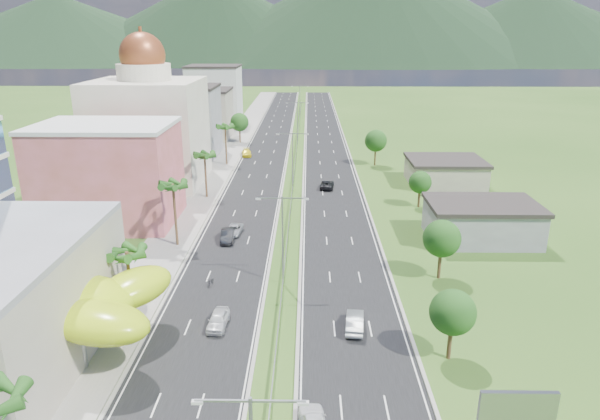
{
  "coord_description": "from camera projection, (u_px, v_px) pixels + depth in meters",
  "views": [
    {
      "loc": [
        2.9,
        -47.77,
        28.8
      ],
      "look_at": [
        1.91,
        17.12,
        7.0
      ],
      "focal_mm": 32.0,
      "sensor_mm": 36.0,
      "label": 1
    }
  ],
  "objects": [
    {
      "name": "car_dark_left",
      "position": [
        227.0,
        235.0,
        76.88
      ],
      "size": [
        2.06,
        5.09,
        1.64
      ],
      "primitive_type": "imported",
      "rotation": [
        0.0,
        0.0,
        0.06
      ],
      "color": "black",
      "rests_on": "road_left"
    },
    {
      "name": "palm_tree_e",
      "position": [
        225.0,
        128.0,
        118.42
      ],
      "size": [
        3.6,
        3.6,
        9.4
      ],
      "color": "#47301C",
      "rests_on": "ground"
    },
    {
      "name": "palm_tree_c",
      "position": [
        173.0,
        188.0,
        72.87
      ],
      "size": [
        3.6,
        3.6,
        9.6
      ],
      "color": "#47301C",
      "rests_on": "ground"
    },
    {
      "name": "car_silver_right",
      "position": [
        355.0,
        322.0,
        54.09
      ],
      "size": [
        2.23,
        5.1,
        1.63
      ],
      "primitive_type": "imported",
      "rotation": [
        0.0,
        0.0,
        3.04
      ],
      "color": "#A2A5A9",
      "rests_on": "road_right"
    },
    {
      "name": "palm_tree_b",
      "position": [
        127.0,
        256.0,
        54.37
      ],
      "size": [
        3.6,
        3.6,
        8.1
      ],
      "color": "#47301C",
      "rests_on": "ground"
    },
    {
      "name": "palm_tree_d",
      "position": [
        205.0,
        157.0,
        94.97
      ],
      "size": [
        3.6,
        3.6,
        8.6
      ],
      "color": "#47301C",
      "rests_on": "ground"
    },
    {
      "name": "road_left",
      "position": [
        268.0,
        147.0,
        139.9
      ],
      "size": [
        11.0,
        260.0,
        0.04
      ],
      "primitive_type": "cube",
      "color": "black",
      "rests_on": "ground"
    },
    {
      "name": "domed_building",
      "position": [
        149.0,
        126.0,
        103.42
      ],
      "size": [
        20.0,
        20.0,
        28.7
      ],
      "color": "beige",
      "rests_on": "ground"
    },
    {
      "name": "car_yellow_far_left",
      "position": [
        247.0,
        153.0,
        129.1
      ],
      "size": [
        2.89,
        5.53,
        1.53
      ],
      "primitive_type": "imported",
      "rotation": [
        0.0,
        0.0,
        0.15
      ],
      "color": "yellow",
      "rests_on": "road_left"
    },
    {
      "name": "mountain_ridge",
      "position": [
        372.0,
        65.0,
        480.15
      ],
      "size": [
        860.0,
        140.0,
        90.0
      ],
      "primitive_type": null,
      "color": "black",
      "rests_on": "ground"
    },
    {
      "name": "billboard",
      "position": [
        517.0,
        414.0,
        35.78
      ],
      "size": [
        5.2,
        0.35,
        6.2
      ],
      "color": "gray",
      "rests_on": "ground"
    },
    {
      "name": "car_dark_far_right",
      "position": [
        327.0,
        184.0,
        102.66
      ],
      "size": [
        2.96,
        5.46,
        1.45
      ],
      "primitive_type": "imported",
      "rotation": [
        0.0,
        0.0,
        3.03
      ],
      "color": "black",
      "rests_on": "road_right"
    },
    {
      "name": "leafy_tree_rd",
      "position": [
        376.0,
        141.0,
        118.81
      ],
      "size": [
        4.9,
        4.9,
        8.05
      ],
      "color": "#47301C",
      "rests_on": "ground"
    },
    {
      "name": "streetlight_median_b",
      "position": [
        283.0,
        232.0,
        61.83
      ],
      "size": [
        6.04,
        0.25,
        11.0
      ],
      "color": "gray",
      "rests_on": "ground"
    },
    {
      "name": "car_silver_mid_left",
      "position": [
        234.0,
        230.0,
        79.55
      ],
      "size": [
        2.6,
        4.85,
        1.3
      ],
      "primitive_type": "imported",
      "rotation": [
        0.0,
        0.0,
        -0.1
      ],
      "color": "#9A9DA1",
      "rests_on": "road_left"
    },
    {
      "name": "midrise_grey",
      "position": [
        184.0,
        122.0,
        128.17
      ],
      "size": [
        16.0,
        15.0,
        16.0
      ],
      "primitive_type": "cube",
      "color": "gray",
      "rests_on": "ground"
    },
    {
      "name": "car_white_near_left",
      "position": [
        218.0,
        320.0,
        54.55
      ],
      "size": [
        2.06,
        4.62,
        1.54
      ],
      "primitive_type": "imported",
      "rotation": [
        0.0,
        0.0,
        -0.05
      ],
      "color": "silver",
      "rests_on": "road_left"
    },
    {
      "name": "leafy_tree_rc",
      "position": [
        420.0,
        182.0,
        90.7
      ],
      "size": [
        3.85,
        3.85,
        6.33
      ],
      "color": "#47301C",
      "rests_on": "ground"
    },
    {
      "name": "ground",
      "position": [
        279.0,
        328.0,
        54.5
      ],
      "size": [
        500.0,
        500.0,
        0.0
      ],
      "primitive_type": "plane",
      "color": "#2D5119",
      "rests_on": "ground"
    },
    {
      "name": "shed_near",
      "position": [
        482.0,
        223.0,
        76.99
      ],
      "size": [
        15.0,
        10.0,
        5.0
      ],
      "primitive_type": "cube",
      "color": "gray",
      "rests_on": "ground"
    },
    {
      "name": "leafy_tree_ra",
      "position": [
        453.0,
        312.0,
        48.0
      ],
      "size": [
        4.2,
        4.2,
        6.9
      ],
      "color": "#47301C",
      "rests_on": "ground"
    },
    {
      "name": "shed_far",
      "position": [
        445.0,
        173.0,
        105.49
      ],
      "size": [
        14.0,
        12.0,
        4.4
      ],
      "primitive_type": "cube",
      "color": "#A19484",
      "rests_on": "ground"
    },
    {
      "name": "streetlight_median_d",
      "position": [
        297.0,
        118.0,
        142.39
      ],
      "size": [
        6.04,
        0.25,
        11.0
      ],
      "color": "gray",
      "rests_on": "ground"
    },
    {
      "name": "sidewalk_left",
      "position": [
        232.0,
        146.0,
        140.03
      ],
      "size": [
        7.0,
        260.0,
        0.12
      ],
      "primitive_type": "cube",
      "color": "gray",
      "rests_on": "ground"
    },
    {
      "name": "motorcycle",
      "position": [
        211.0,
        281.0,
        63.43
      ],
      "size": [
        0.89,
        1.97,
        1.21
      ],
      "primitive_type": "imported",
      "rotation": [
        0.0,
        0.0,
        -0.17
      ],
      "color": "black",
      "rests_on": "road_left"
    },
    {
      "name": "pink_shophouse",
      "position": [
        109.0,
        176.0,
        82.84
      ],
      "size": [
        20.0,
        15.0,
        15.0
      ],
      "primitive_type": "cube",
      "color": "#B7564B",
      "rests_on": "ground"
    },
    {
      "name": "road_right",
      "position": [
        326.0,
        147.0,
        139.69
      ],
      "size": [
        11.0,
        260.0,
        0.04
      ],
      "primitive_type": "cube",
      "color": "black",
      "rests_on": "ground"
    },
    {
      "name": "leafy_tree_rb",
      "position": [
        442.0,
        239.0,
        63.95
      ],
      "size": [
        4.55,
        4.55,
        7.47
      ],
      "color": "#47301C",
      "rests_on": "ground"
    },
    {
      "name": "streetlight_median_c",
      "position": [
        292.0,
        155.0,
        99.74
      ],
      "size": [
        6.04,
        0.25,
        11.0
      ],
      "color": "gray",
      "rests_on": "ground"
    },
    {
      "name": "median_guardrail",
      "position": [
        295.0,
        160.0,
        122.53
      ],
      "size": [
        0.1,
        216.06,
        0.76
      ],
      "color": "gray",
      "rests_on": "ground"
    },
    {
      "name": "midrise_beige",
      "position": [
        201.0,
        115.0,
        149.5
      ],
      "size": [
        16.0,
        15.0,
        13.0
      ],
      "primitive_type": "cube",
      "color": "#A19484",
      "rests_on": "ground"
    },
    {
      "name": "leafy_tree_lfar",
      "position": [
        239.0,
        122.0,
        142.99
      ],
      "size": [
        4.9,
        4.9,
        8.05
      ],
      "color": "#47301C",
      "rests_on": "ground"
    },
    {
      "name": "streetlight_median_e",
      "position": [
        300.0,
        98.0,
        185.04
      ],
      "size": [
        6.04,
        0.25,
        11.0
      ],
      "color": "gray",
      "rests_on": "ground"
    },
    {
      "name": "midrise_white",
      "position": [
        215.0,
        96.0,
        170.5
      ],
      "size": [
        16.0,
        15.0,
        18.0
      ],
      "primitive_type": "cube",
      "color": "silver",
      "rests_on": "ground"
    },
    {
      "name": "lime_canopy",
      "position": [
        60.0,
        302.0,
        49.4
      ],
      "size": [
        18.0,
        15.0,
        7.4
      ],
      "color": "#AFD014",
      "rests_on": "ground"
    }
  ]
}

